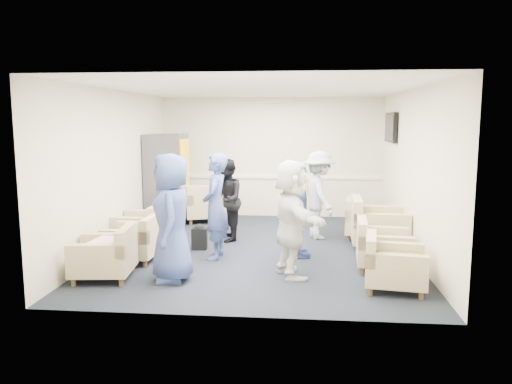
# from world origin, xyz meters

# --- Properties ---
(floor) EXTENTS (6.00, 6.00, 0.00)m
(floor) POSITION_xyz_m (0.00, 0.00, 0.00)
(floor) COLOR black
(floor) RESTS_ON ground
(ceiling) EXTENTS (6.00, 6.00, 0.00)m
(ceiling) POSITION_xyz_m (0.00, 0.00, 2.70)
(ceiling) COLOR white
(ceiling) RESTS_ON back_wall
(back_wall) EXTENTS (5.00, 0.02, 2.70)m
(back_wall) POSITION_xyz_m (0.00, 3.00, 1.35)
(back_wall) COLOR beige
(back_wall) RESTS_ON floor
(front_wall) EXTENTS (5.00, 0.02, 2.70)m
(front_wall) POSITION_xyz_m (0.00, -3.00, 1.35)
(front_wall) COLOR beige
(front_wall) RESTS_ON floor
(left_wall) EXTENTS (0.02, 6.00, 2.70)m
(left_wall) POSITION_xyz_m (-2.50, 0.00, 1.35)
(left_wall) COLOR beige
(left_wall) RESTS_ON floor
(right_wall) EXTENTS (0.02, 6.00, 2.70)m
(right_wall) POSITION_xyz_m (2.50, 0.00, 1.35)
(right_wall) COLOR beige
(right_wall) RESTS_ON floor
(chair_rail) EXTENTS (4.98, 0.04, 0.06)m
(chair_rail) POSITION_xyz_m (0.00, 2.98, 0.90)
(chair_rail) COLOR white
(chair_rail) RESTS_ON back_wall
(tv) EXTENTS (0.10, 1.00, 0.58)m
(tv) POSITION_xyz_m (2.44, 1.80, 2.05)
(tv) COLOR black
(tv) RESTS_ON right_wall
(armchair_left_near) EXTENTS (0.86, 0.86, 0.62)m
(armchair_left_near) POSITION_xyz_m (-1.97, -1.81, 0.31)
(armchair_left_near) COLOR tan
(armchair_left_near) RESTS_ON floor
(armchair_left_mid) EXTENTS (0.80, 0.80, 0.61)m
(armchair_left_mid) POSITION_xyz_m (-1.88, -0.90, 0.30)
(armchair_left_mid) COLOR tan
(armchair_left_mid) RESTS_ON floor
(armchair_left_far) EXTENTS (0.83, 0.83, 0.64)m
(armchair_left_far) POSITION_xyz_m (-2.04, -0.03, 0.32)
(armchair_left_far) COLOR tan
(armchair_left_far) RESTS_ON floor
(armchair_right_near) EXTENTS (0.86, 0.86, 0.61)m
(armchair_right_near) POSITION_xyz_m (1.88, -1.89, 0.30)
(armchair_right_near) COLOR tan
(armchair_right_near) RESTS_ON floor
(armchair_right_midnear) EXTENTS (0.84, 0.84, 0.63)m
(armchair_right_midnear) POSITION_xyz_m (1.87, -0.99, 0.31)
(armchair_right_midnear) COLOR tan
(armchair_right_midnear) RESTS_ON floor
(armchair_right_midfar) EXTENTS (0.97, 0.97, 0.74)m
(armchair_right_midfar) POSITION_xyz_m (1.97, 0.23, 0.37)
(armchair_right_midfar) COLOR tan
(armchair_right_midfar) RESTS_ON floor
(armchair_right_far) EXTENTS (0.89, 0.89, 0.63)m
(armchair_right_far) POSITION_xyz_m (1.88, 0.98, 0.31)
(armchair_right_far) COLOR tan
(armchair_right_far) RESTS_ON floor
(armchair_corner) EXTENTS (1.14, 1.14, 0.70)m
(armchair_corner) POSITION_xyz_m (-1.40, 2.23, 0.35)
(armchair_corner) COLOR tan
(armchair_corner) RESTS_ON floor
(vending_machine) EXTENTS (0.77, 0.90, 1.90)m
(vending_machine) POSITION_xyz_m (-2.09, 1.80, 0.95)
(vending_machine) COLOR #515159
(vending_machine) RESTS_ON floor
(backpack) EXTENTS (0.27, 0.20, 0.44)m
(backpack) POSITION_xyz_m (-1.03, -0.12, 0.23)
(backpack) COLOR black
(backpack) RESTS_ON floor
(pillow) EXTENTS (0.41, 0.52, 0.14)m
(pillow) POSITION_xyz_m (-1.98, -1.82, 0.48)
(pillow) COLOR silver
(pillow) RESTS_ON armchair_left_near
(person_front_left) EXTENTS (0.74, 0.96, 1.75)m
(person_front_left) POSITION_xyz_m (-1.06, -1.79, 0.88)
(person_front_left) COLOR #394C8A
(person_front_left) RESTS_ON floor
(person_mid_left) EXTENTS (0.41, 0.61, 1.68)m
(person_mid_left) POSITION_xyz_m (-0.65, -0.64, 0.84)
(person_mid_left) COLOR #394C8A
(person_mid_left) RESTS_ON floor
(person_back_left) EXTENTS (0.69, 0.82, 1.50)m
(person_back_left) POSITION_xyz_m (-0.66, 0.54, 0.75)
(person_back_left) COLOR black
(person_back_left) RESTS_ON floor
(person_back_right) EXTENTS (0.91, 1.19, 1.63)m
(person_back_right) POSITION_xyz_m (1.02, 0.89, 0.82)
(person_back_right) COLOR silver
(person_back_right) RESTS_ON floor
(person_mid_right) EXTENTS (0.56, 0.95, 1.51)m
(person_mid_right) POSITION_xyz_m (0.66, -0.45, 0.75)
(person_mid_right) COLOR #394C8A
(person_mid_right) RESTS_ON floor
(person_front_right) EXTENTS (0.96, 1.61, 1.66)m
(person_front_right) POSITION_xyz_m (0.57, -1.45, 0.83)
(person_front_right) COLOR white
(person_front_right) RESTS_ON floor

